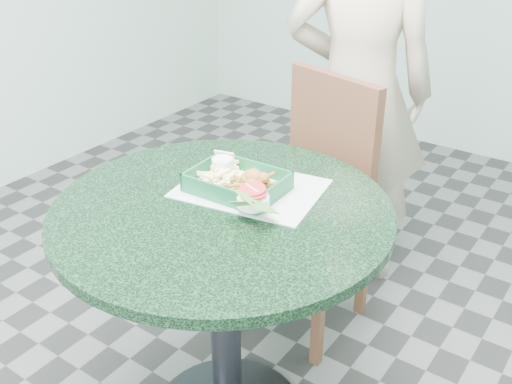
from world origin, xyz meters
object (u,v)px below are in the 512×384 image
Objects in this scene: cafe_table at (224,267)px; dining_chair at (317,189)px; diner_person at (359,82)px; food_basket at (237,192)px; sauce_ramekin at (223,170)px; crab_sandwich at (253,189)px.

cafe_table is 0.63m from dining_chair.
diner_person reaches higher than food_basket.
diner_person is 0.85m from sauce_ramekin.
diner_person is 6.68× the size of food_basket.
dining_chair is (-0.07, 0.63, -0.05)m from cafe_table.
sauce_ramekin is at bearing 67.38° from diner_person.
crab_sandwich is at bearing -64.18° from dining_chair.
sauce_ramekin is at bearing 155.05° from food_basket.
cafe_table is 0.27m from sauce_ramekin.
diner_person is 0.90m from crab_sandwich.
dining_chair reaches higher than sauce_ramekin.
food_basket is (-0.02, 0.09, 0.19)m from cafe_table.
dining_chair reaches higher than cafe_table.
sauce_ramekin is (-0.09, 0.13, 0.22)m from cafe_table.
diner_person is at bearing 98.96° from crab_sandwich.
sauce_ramekin is at bearing -78.41° from dining_chair.
dining_chair is at bearing 72.53° from diner_person.
dining_chair is 0.46m from diner_person.
dining_chair is at bearing 95.97° from cafe_table.
sauce_ramekin is (-0.13, 0.04, 0.00)m from crab_sandwich.
crab_sandwich reaches higher than cafe_table.
dining_chair reaches higher than food_basket.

